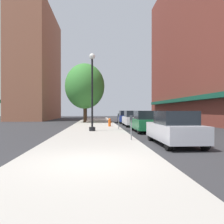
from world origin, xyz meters
The scene contains 14 objects.
ground_plane centered at (4.00, 18.00, 0.00)m, with size 90.00×90.00×0.00m, color #2D2D30.
sidewalk_slab centered at (0.00, 19.00, 0.06)m, with size 4.80×50.00×0.12m, color #A8A399.
building_right_brick centered at (14.99, 22.00, 11.70)m, with size 6.80×40.00×23.44m.
building_far_background centered at (-11.01, 37.00, 10.02)m, with size 6.80×18.00×20.09m.
lamppost centered at (-0.12, 10.55, 3.20)m, with size 0.48×0.48×5.90m.
fire_hydrant centered at (1.47, 15.49, 0.52)m, with size 0.33×0.26×0.79m.
parking_meter_near centered at (2.05, 12.21, 0.95)m, with size 0.14×0.09×1.31m.
parking_meter_far centered at (2.05, 5.04, 0.95)m, with size 0.14×0.09×1.31m.
tree_near centered at (-1.38, 23.58, 4.89)m, with size 5.20×5.20×7.77m.
tree_mid centered at (-1.50, 28.12, 4.21)m, with size 3.81×3.81×6.30m.
car_silver centered at (4.00, 3.96, 0.81)m, with size 1.80×4.30×1.66m.
car_green centered at (4.00, 10.62, 0.81)m, with size 1.80×4.30×1.66m.
car_white centered at (4.00, 17.14, 0.81)m, with size 1.80×4.30×1.66m.
car_blue centered at (4.00, 23.25, 0.81)m, with size 1.80×4.30×1.66m.
Camera 1 is at (0.26, -6.96, 1.68)m, focal length 36.81 mm.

